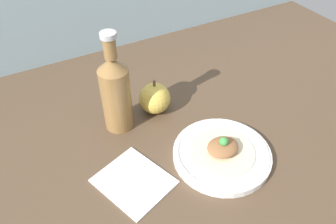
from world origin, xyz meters
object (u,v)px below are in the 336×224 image
Objects in this scene: plate at (222,154)px; plated_food at (223,149)px; cider_bottle at (116,92)px; apple at (156,98)px.

plated_food is at bearing 135.00° from plate.
plate is 30.41cm from cider_bottle.
plate is 2.29× the size of apple.
cider_bottle reaches higher than plated_food.
apple is at bearing 104.51° from plate.
plate is 0.87× the size of cider_bottle.
plate is 1.86cm from plated_food.
apple is at bearing 3.12° from cider_bottle.
apple is (11.46, 0.62, -6.88)cm from cider_bottle.
plated_food reaches higher than plate.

